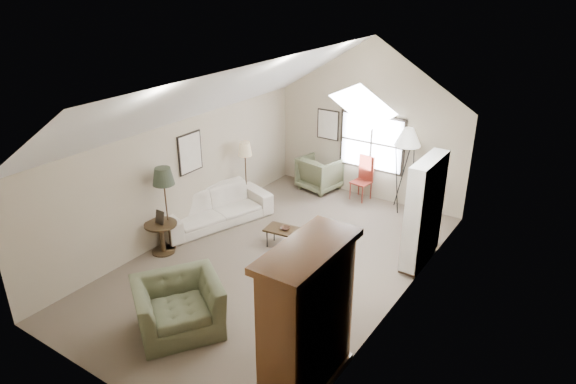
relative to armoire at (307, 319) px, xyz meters
The scene contains 18 objects.
room_shell 3.87m from the armoire, 132.25° to the left, with size 5.01×8.01×4.00m.
window 6.70m from the armoire, 108.11° to the left, with size 1.72×0.08×1.42m, color black.
skylight 4.02m from the armoire, 104.93° to the left, with size 0.80×1.20×0.52m, color white, non-canonical shape.
wall_art 5.98m from the armoire, 133.09° to the left, with size 1.97×3.71×0.88m.
armoire is the anchor object (origin of this frame).
tv_alcove 4.00m from the armoire, 87.71° to the left, with size 0.32×1.30×2.10m, color white.
media_console 4.08m from the armoire, 88.00° to the left, with size 0.34×1.18×0.60m, color #382316.
tv_panel 4.01m from the armoire, 88.00° to the left, with size 0.05×0.90×0.55m, color black.
sofa 5.38m from the armoire, 145.19° to the left, with size 2.64×1.03×0.77m, color beige.
armchair_near 2.43m from the armoire, behind, with size 1.34×1.17×0.87m, color #5E6345.
armchair_far 7.00m from the armoire, 118.86° to the left, with size 0.95×0.98×0.89m, color #686B4B.
coffee_table 3.94m from the armoire, 128.48° to the left, with size 0.83×0.46×0.42m, color #372716.
bowl 3.89m from the armoire, 128.48° to the left, with size 0.20×0.20×0.05m, color #371E16.
side_table 4.68m from the armoire, 161.74° to the left, with size 0.66×0.66×0.66m, color #3B2A18.
side_chair 6.50m from the armoire, 109.65° to the left, with size 0.43×0.43×1.11m, color maroon.
tripod_lamp 6.19m from the armoire, 99.97° to the left, with size 0.61×0.61×2.09m, color white, non-canonical shape.
dark_lamp 4.68m from the armoire, 159.42° to the left, with size 0.44×0.44×1.84m, color #282F21, non-canonical shape.
tan_lamp 6.11m from the armoire, 135.90° to the left, with size 0.33×0.33×1.65m, color tan, non-canonical shape.
Camera 1 is at (5.08, -7.19, 5.43)m, focal length 32.00 mm.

